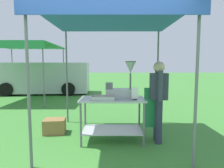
% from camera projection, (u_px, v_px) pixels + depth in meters
% --- Properties ---
extents(ground_plane, '(70.00, 70.00, 0.00)m').
position_uv_depth(ground_plane, '(108.00, 99.00, 8.73)').
color(ground_plane, '#3D7F33').
extents(stall_canopy, '(2.62, 2.55, 2.49)m').
position_uv_depth(stall_canopy, '(112.00, 22.00, 3.74)').
color(stall_canopy, slate).
rests_on(stall_canopy, ground).
extents(donut_cart, '(1.27, 0.69, 0.88)m').
position_uv_depth(donut_cart, '(112.00, 110.00, 3.81)').
color(donut_cart, '#B7B7BC').
rests_on(donut_cart, ground).
extents(donut_tray, '(0.44, 0.28, 0.07)m').
position_uv_depth(donut_tray, '(103.00, 98.00, 3.63)').
color(donut_tray, '#B7B7BC').
rests_on(donut_tray, donut_cart).
extents(donut_fryer, '(0.61, 0.28, 0.74)m').
position_uv_depth(donut_fryer, '(121.00, 86.00, 3.86)').
color(donut_fryer, '#B7B7BC').
rests_on(donut_fryer, donut_cart).
extents(menu_sign, '(0.13, 0.05, 0.24)m').
position_uv_depth(menu_sign, '(135.00, 94.00, 3.61)').
color(menu_sign, black).
rests_on(menu_sign, donut_cart).
extents(vendor, '(0.46, 0.54, 1.61)m').
position_uv_depth(vendor, '(158.00, 97.00, 3.77)').
color(vendor, '#2D3347').
rests_on(vendor, ground).
extents(supply_crate, '(0.51, 0.42, 0.32)m').
position_uv_depth(supply_crate, '(54.00, 126.00, 4.31)').
color(supply_crate, olive).
rests_on(supply_crate, ground).
extents(van_silver, '(5.09, 2.31, 1.69)m').
position_uv_depth(van_silver, '(43.00, 78.00, 10.52)').
color(van_silver, '#BCBCC1').
rests_on(van_silver, ground).
extents(neighbour_tent, '(2.83, 3.10, 2.42)m').
position_uv_depth(neighbour_tent, '(23.00, 47.00, 8.14)').
color(neighbour_tent, slate).
rests_on(neighbour_tent, ground).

